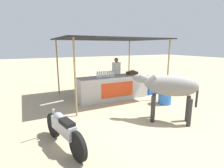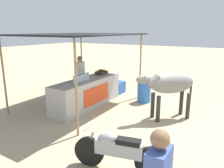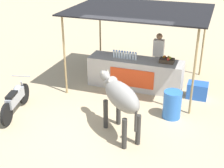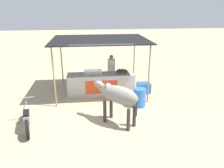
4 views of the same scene
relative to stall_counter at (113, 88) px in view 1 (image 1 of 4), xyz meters
The scene contains 10 objects.
ground_plane 2.25m from the stall_counter, 90.00° to the right, with size 60.00×60.00×0.00m, color tan.
stall_counter is the anchor object (origin of this frame).
stall_awning 1.92m from the stall_counter, 90.00° to the left, with size 4.20×3.20×2.47m.
water_bottle_row 0.69m from the stall_counter, behind, with size 0.79×0.07×0.25m.
fruit_crate 1.12m from the stall_counter, ahead, with size 0.44×0.32×0.18m.
vendor_behind_counter 1.01m from the stall_counter, 53.29° to the left, with size 0.34×0.22×1.65m.
cooler_box 2.00m from the stall_counter, ahead, with size 0.60×0.44×0.48m, color blue.
water_barrel 2.09m from the stall_counter, 46.01° to the right, with size 0.48×0.48×0.77m, color blue.
cow 2.82m from the stall_counter, 81.75° to the right, with size 1.57×1.52×1.44m.
motorcycle_parked 3.77m from the stall_counter, 134.09° to the right, with size 0.63×1.77×0.90m.
Camera 1 is at (-3.27, -4.08, 2.18)m, focal length 28.00 mm.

